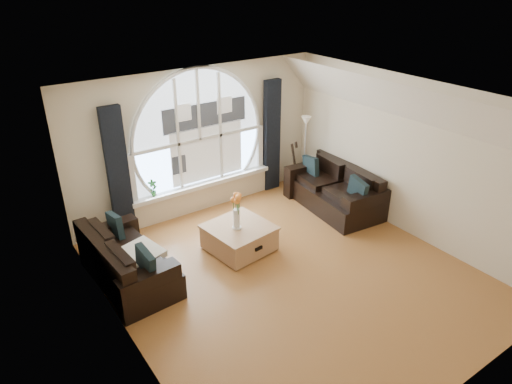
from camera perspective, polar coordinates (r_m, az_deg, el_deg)
The scene contains 21 objects.
ground at distance 7.26m, azimuth 4.14°, elevation -10.06°, with size 5.00×5.50×0.01m, color brown.
ceiling at distance 6.07m, azimuth 4.97°, elevation 10.94°, with size 5.00×5.50×0.01m, color silver.
wall_back at distance 8.67m, azimuth -7.07°, elevation 6.24°, with size 5.00×0.01×2.70m, color beige.
wall_front at distance 5.09m, azimuth 24.87°, elevation -12.01°, with size 5.00×0.01×2.70m, color beige.
wall_left at distance 5.51m, azimuth -16.28°, elevation -7.24°, with size 0.01×5.50×2.70m, color beige.
wall_right at distance 8.25m, azimuth 18.16°, elevation 4.02°, with size 0.01×5.50×2.70m, color beige.
attic_slope at distance 7.71m, azimuth 17.80°, elevation 10.44°, with size 0.92×5.50×0.72m, color silver.
arched_window at distance 8.55m, azimuth -7.07°, elevation 7.91°, with size 2.60×0.06×2.15m, color silver.
window_sill at distance 8.91m, azimuth -6.47°, elevation 0.98°, with size 2.90×0.22×0.08m, color white.
window_frame at distance 8.53m, azimuth -6.98°, elevation 7.86°, with size 2.76×0.08×2.15m, color white.
neighbor_house at distance 8.65m, azimuth -6.10°, elevation 7.29°, with size 1.70×0.02×1.50m, color silver.
curtain_left at distance 8.07m, azimuth -16.59°, elevation 2.21°, with size 0.35×0.12×2.30m, color black.
curtain_right at distance 9.45m, azimuth 1.95°, elevation 6.84°, with size 0.35×0.12×2.30m, color black.
sofa_left at distance 7.14m, azimuth -15.41°, elevation -7.85°, with size 0.89×1.77×0.79m, color black.
sofa_right at distance 9.02m, azimuth 9.55°, elevation 0.32°, with size 0.94×1.87×0.83m, color black.
coffee_chest at distance 7.70m, azimuth -2.08°, elevation -5.51°, with size 0.97×0.97×0.48m, color #A57752.
throw_blanket at distance 7.02m, azimuth -14.00°, elevation -7.32°, with size 0.55×0.55×0.10m, color silver.
vase_flowers at distance 7.36m, azimuth -2.43°, elevation -1.87°, with size 0.24×0.24×0.70m, color white.
floor_lamp at distance 9.51m, azimuth 5.98°, elevation 4.59°, with size 0.24×0.24×1.60m, color #B2B2B2.
guitar at distance 9.70m, azimuth 4.42°, elevation 3.38°, with size 0.36×0.24×1.06m, color brown.
potted_plant at distance 8.44m, azimuth -12.57°, elevation 0.48°, with size 0.17×0.11×0.32m, color #1E6023.
Camera 1 is at (-3.76, -4.48, 4.30)m, focal length 32.56 mm.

